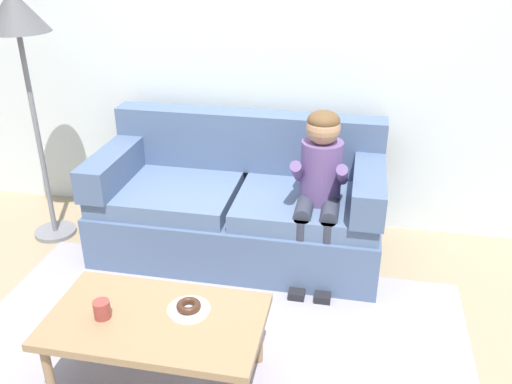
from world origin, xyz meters
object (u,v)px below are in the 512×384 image
(coffee_table, at_px, (156,324))
(toy_controller, at_px, (105,306))
(couch, at_px, (240,205))
(person_child, at_px, (320,181))
(mug, at_px, (102,309))
(donut, at_px, (189,306))
(floor_lamp, at_px, (18,30))

(coffee_table, height_order, toy_controller, coffee_table)
(couch, xyz_separation_m, person_child, (0.56, -0.20, 0.33))
(couch, relative_size, mug, 21.39)
(person_child, bearing_deg, couch, 159.93)
(person_child, bearing_deg, donut, -116.03)
(mug, bearing_deg, coffee_table, 10.43)
(couch, xyz_separation_m, toy_controller, (-0.65, -0.86, -0.31))
(couch, relative_size, coffee_table, 1.86)
(person_child, height_order, floor_lamp, floor_lamp)
(donut, relative_size, toy_controller, 0.53)
(person_child, bearing_deg, coffee_table, -120.10)
(mug, distance_m, floor_lamp, 1.98)
(floor_lamp, bearing_deg, toy_controller, -45.30)
(mug, height_order, floor_lamp, floor_lamp)
(couch, height_order, floor_lamp, floor_lamp)
(couch, distance_m, mug, 1.44)
(donut, height_order, toy_controller, donut)
(toy_controller, bearing_deg, person_child, 2.96)
(donut, xyz_separation_m, toy_controller, (-0.69, 0.42, -0.42))
(toy_controller, xyz_separation_m, floor_lamp, (-0.76, 0.77, 1.47))
(floor_lamp, bearing_deg, donut, -39.35)
(coffee_table, height_order, floor_lamp, floor_lamp)
(person_child, xyz_separation_m, donut, (-0.52, -1.07, -0.23))
(couch, bearing_deg, donut, -88.35)
(couch, bearing_deg, floor_lamp, -176.61)
(donut, relative_size, floor_lamp, 0.07)
(coffee_table, bearing_deg, donut, 28.69)
(toy_controller, bearing_deg, couch, 27.42)
(person_child, bearing_deg, floor_lamp, 176.51)
(mug, xyz_separation_m, floor_lamp, (-1.06, 1.31, 1.04))
(couch, bearing_deg, mug, -104.13)
(floor_lamp, bearing_deg, person_child, -3.49)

